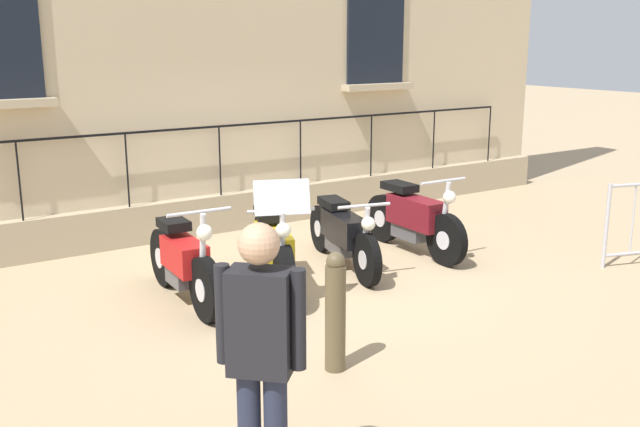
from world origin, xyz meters
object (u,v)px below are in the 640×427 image
(motorcycle_black, at_px, (343,234))
(bollard, at_px, (335,311))
(motorcycle_yellow, at_px, (274,251))
(pedestrian_standing, at_px, (261,351))
(motorcycle_maroon, at_px, (414,220))
(motorcycle_red, at_px, (184,264))

(motorcycle_black, xyz_separation_m, bollard, (2.28, -1.69, 0.11))
(motorcycle_yellow, bearing_deg, bollard, -15.98)
(bollard, distance_m, pedestrian_standing, 1.97)
(motorcycle_yellow, relative_size, pedestrian_standing, 1.13)
(motorcycle_maroon, bearing_deg, motorcycle_red, -88.81)
(motorcycle_maroon, height_order, pedestrian_standing, pedestrian_standing)
(motorcycle_yellow, bearing_deg, pedestrian_standing, -30.72)
(motorcycle_yellow, distance_m, motorcycle_black, 1.11)
(motorcycle_black, distance_m, bollard, 2.84)
(motorcycle_maroon, bearing_deg, bollard, -51.04)
(motorcycle_maroon, distance_m, pedestrian_standing, 5.54)
(bollard, bearing_deg, motorcycle_yellow, 164.02)
(motorcycle_black, relative_size, motorcycle_maroon, 1.05)
(motorcycle_maroon, distance_m, bollard, 3.61)
(motorcycle_red, distance_m, motorcycle_yellow, 1.02)
(pedestrian_standing, bearing_deg, bollard, 132.49)
(motorcycle_yellow, xyz_separation_m, motorcycle_maroon, (-0.19, 2.21, 0.01))
(motorcycle_yellow, height_order, motorcycle_maroon, motorcycle_yellow)
(motorcycle_maroon, bearing_deg, motorcycle_black, -90.35)
(bollard, relative_size, pedestrian_standing, 0.59)
(motorcycle_black, height_order, pedestrian_standing, pedestrian_standing)
(pedestrian_standing, bearing_deg, motorcycle_maroon, 130.18)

